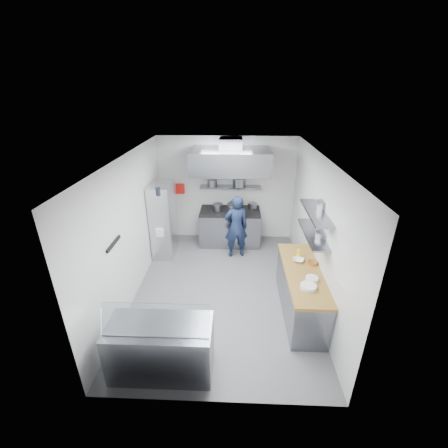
{
  "coord_description": "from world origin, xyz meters",
  "views": [
    {
      "loc": [
        0.23,
        -5.19,
        3.93
      ],
      "look_at": [
        0.0,
        0.6,
        1.25
      ],
      "focal_mm": 24.0,
      "sensor_mm": 36.0,
      "label": 1
    }
  ],
  "objects_px": {
    "wire_rack": "(164,220)",
    "display_case": "(161,348)",
    "gas_range": "(230,228)",
    "chef": "(236,227)"
  },
  "relations": [
    {
      "from": "gas_range",
      "to": "display_case",
      "type": "xyz_separation_m",
      "value": [
        -0.92,
        -4.1,
        -0.03
      ]
    },
    {
      "from": "gas_range",
      "to": "display_case",
      "type": "height_order",
      "value": "gas_range"
    },
    {
      "from": "gas_range",
      "to": "chef",
      "type": "height_order",
      "value": "chef"
    },
    {
      "from": "chef",
      "to": "display_case",
      "type": "bearing_deg",
      "value": 60.22
    },
    {
      "from": "wire_rack",
      "to": "display_case",
      "type": "height_order",
      "value": "wire_rack"
    },
    {
      "from": "gas_range",
      "to": "wire_rack",
      "type": "height_order",
      "value": "wire_rack"
    },
    {
      "from": "chef",
      "to": "wire_rack",
      "type": "height_order",
      "value": "wire_rack"
    },
    {
      "from": "gas_range",
      "to": "display_case",
      "type": "relative_size",
      "value": 1.07
    },
    {
      "from": "wire_rack",
      "to": "display_case",
      "type": "distance_m",
      "value": 3.6
    },
    {
      "from": "wire_rack",
      "to": "display_case",
      "type": "xyz_separation_m",
      "value": [
        0.71,
        -3.5,
        -0.5
      ]
    }
  ]
}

